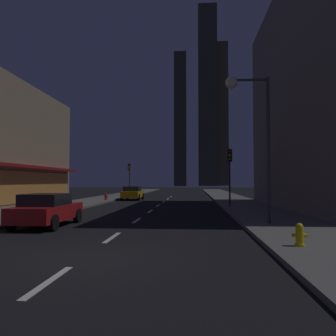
{
  "coord_description": "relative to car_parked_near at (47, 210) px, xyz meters",
  "views": [
    {
      "loc": [
        2.87,
        -8.54,
        2.0
      ],
      "look_at": [
        0.0,
        29.53,
        3.51
      ],
      "focal_mm": 35.81,
      "sensor_mm": 36.0,
      "label": 1
    }
  ],
  "objects": [
    {
      "name": "sidewalk_left",
      "position": [
        -3.4,
        26.1,
        -0.67
      ],
      "size": [
        4.0,
        76.0,
        0.15
      ],
      "primitive_type": "cube",
      "color": "#605E59",
      "rests_on": "ground"
    },
    {
      "name": "skyscraper_distant_slender",
      "position": [
        40.82,
        152.42,
        25.31
      ],
      "size": [
        5.7,
        7.21,
        52.1
      ],
      "primitive_type": "cube",
      "color": "#464234",
      "rests_on": "ground"
    },
    {
      "name": "street_lamp_right",
      "position": [
        8.98,
        0.65,
        4.33
      ],
      "size": [
        1.96,
        0.56,
        6.58
      ],
      "color": "#38383D",
      "rests_on": "sidewalk_right"
    },
    {
      "name": "traffic_light_near_right",
      "position": [
        9.1,
        9.91,
        2.45
      ],
      "size": [
        0.32,
        0.48,
        4.2
      ],
      "color": "#2D2D2D",
      "rests_on": "sidewalk_right"
    },
    {
      "name": "traffic_light_far_left",
      "position": [
        -1.9,
        28.96,
        2.45
      ],
      "size": [
        0.32,
        0.48,
        4.2
      ],
      "color": "#2D2D2D",
      "rests_on": "sidewalk_left"
    },
    {
      "name": "ground_plane",
      "position": [
        3.6,
        26.1,
        -0.79
      ],
      "size": [
        78.0,
        136.0,
        0.1
      ],
      "primitive_type": "cube",
      "color": "black"
    },
    {
      "name": "fire_hydrant_yellow_near",
      "position": [
        9.5,
        -4.55,
        -0.29
      ],
      "size": [
        0.42,
        0.3,
        0.65
      ],
      "color": "yellow",
      "rests_on": "sidewalk_right"
    },
    {
      "name": "lane_marking_center",
      "position": [
        3.6,
        10.3,
        -0.73
      ],
      "size": [
        0.16,
        38.6,
        0.01
      ],
      "color": "silver",
      "rests_on": "ground"
    },
    {
      "name": "car_parked_far",
      "position": [
        0.0,
        21.0,
        0.0
      ],
      "size": [
        1.98,
        4.24,
        1.45
      ],
      "color": "gold",
      "rests_on": "ground"
    },
    {
      "name": "skyscraper_distant_short",
      "position": [
        18.85,
        143.26,
        32.75
      ],
      "size": [
        7.8,
        7.37,
        66.98
      ],
      "primitive_type": "cube",
      "color": "#423F32",
      "rests_on": "ground"
    },
    {
      "name": "fire_hydrant_far_left",
      "position": [
        -2.3,
        18.71,
        -0.29
      ],
      "size": [
        0.42,
        0.3,
        0.65
      ],
      "color": "red",
      "rests_on": "sidewalk_left"
    },
    {
      "name": "sidewalk_right",
      "position": [
        10.6,
        26.1,
        -0.67
      ],
      "size": [
        4.0,
        76.0,
        0.15
      ],
      "primitive_type": "cube",
      "color": "#605E59",
      "rests_on": "ground"
    },
    {
      "name": "skyscraper_distant_mid",
      "position": [
        12.93,
        133.7,
        39.13
      ],
      "size": [
        8.14,
        8.99,
        79.73
      ],
      "primitive_type": "cube",
      "color": "#39372B",
      "rests_on": "ground"
    },
    {
      "name": "skyscraper_distant_tall",
      "position": [
        1.19,
        123.71,
        27.03
      ],
      "size": [
        5.05,
        5.44,
        55.54
      ],
      "primitive_type": "cube",
      "color": "#38352A",
      "rests_on": "ground"
    },
    {
      "name": "car_parked_near",
      "position": [
        0.0,
        0.0,
        0.0
      ],
      "size": [
        1.98,
        4.24,
        1.45
      ],
      "color": "#B21919",
      "rests_on": "ground"
    }
  ]
}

